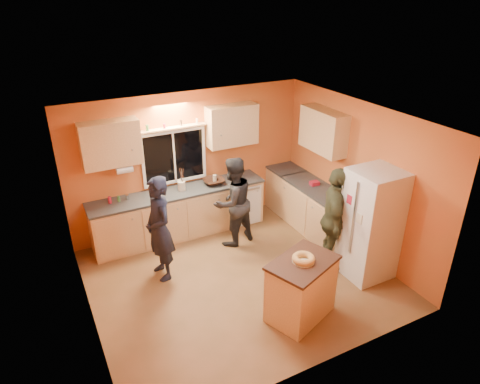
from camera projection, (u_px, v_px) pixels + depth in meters
ground at (239, 278)px, 6.87m from camera, size 4.50×4.50×0.00m
room_shell at (234, 175)px, 6.54m from camera, size 4.54×4.04×2.61m
back_counter at (198, 209)px, 8.04m from camera, size 4.23×0.62×0.90m
right_counter at (321, 213)px, 7.88m from camera, size 0.62×1.84×0.90m
refrigerator at (371, 224)px, 6.62m from camera, size 0.72×0.70×1.80m
island at (301, 288)px, 5.91m from camera, size 1.11×0.94×0.91m
bundt_pastry at (303, 259)px, 5.69m from camera, size 0.31×0.31×0.09m
person_left at (159, 229)px, 6.57m from camera, size 0.46×0.66×1.72m
person_center at (233, 202)px, 7.48m from camera, size 0.92×0.79×1.64m
person_right at (334, 220)px, 6.80m from camera, size 0.92×1.09×1.75m
mixing_bowl at (214, 181)px, 7.95m from camera, size 0.39×0.39×0.10m
utensil_crock at (182, 186)px, 7.69m from camera, size 0.14×0.14×0.17m
potted_plant at (353, 202)px, 6.97m from camera, size 0.32×0.30×0.29m
red_box at (314, 183)px, 7.91m from camera, size 0.17×0.13×0.07m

